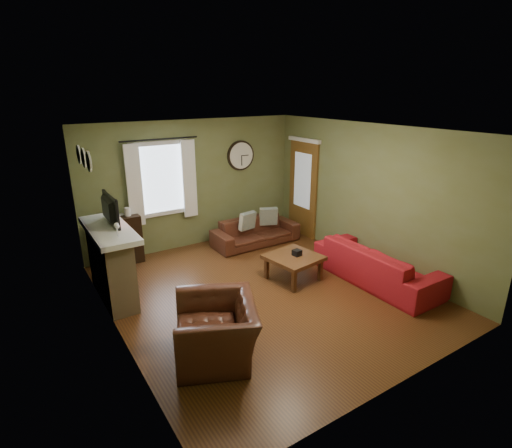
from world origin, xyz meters
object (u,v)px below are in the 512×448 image
bookshelf (120,241)px  sofa_red (377,264)px  coffee_table (293,267)px  armchair (216,330)px  sofa_brown (256,232)px

bookshelf → sofa_red: bookshelf is taller
sofa_red → coffee_table: 1.42m
bookshelf → coffee_table: bookshelf is taller
bookshelf → sofa_red: 4.68m
sofa_red → armchair: (-3.24, -0.32, 0.03)m
bookshelf → sofa_brown: size_ratio=0.49×
armchair → coffee_table: size_ratio=1.35×
sofa_red → armchair: size_ratio=2.03×
bookshelf → sofa_red: bearing=-41.9°
sofa_brown → armchair: bearing=-129.9°
sofa_red → bookshelf: bearing=48.1°
bookshelf → sofa_red: (3.48, -3.12, -0.13)m
sofa_brown → sofa_red: sofa_red is taller
bookshelf → sofa_brown: bearing=-10.7°
sofa_brown → bookshelf: bearing=169.3°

